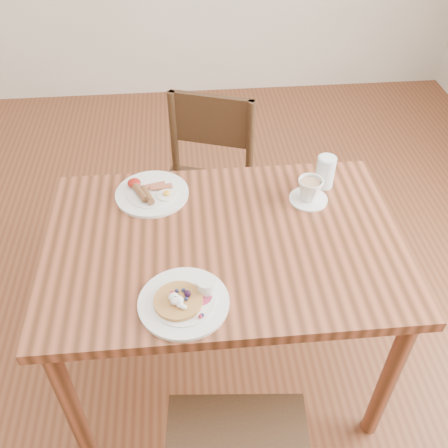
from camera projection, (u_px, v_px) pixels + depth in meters
name	position (u px, v px, depth m)	size (l,w,h in m)	color
ground	(224.00, 362.00, 2.18)	(5.00, 5.00, 0.00)	brown
dining_table	(224.00, 260.00, 1.74)	(1.20, 0.80, 0.75)	brown
chair_far	(205.00, 186.00, 2.30)	(0.53, 0.53, 0.88)	#3E2516
pancake_plate	(185.00, 300.00, 1.46)	(0.27, 0.27, 0.06)	white
breakfast_plate	(151.00, 193.00, 1.84)	(0.27, 0.27, 0.04)	white
teacup_saucer	(309.00, 191.00, 1.79)	(0.14, 0.14, 0.09)	white
water_glass	(325.00, 172.00, 1.85)	(0.07, 0.07, 0.12)	silver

